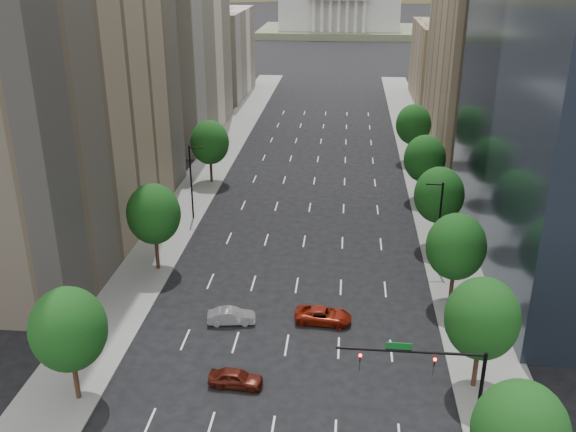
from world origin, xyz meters
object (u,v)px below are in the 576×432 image
(car_red_far, at_px, (323,315))
(car_maroon, at_px, (236,378))
(traffic_signal, at_px, (442,376))
(car_silver, at_px, (231,316))
(capitol, at_px, (340,11))

(car_red_far, bearing_deg, car_maroon, 150.81)
(traffic_signal, height_order, car_silver, traffic_signal)
(traffic_signal, distance_m, capitol, 219.99)
(car_maroon, xyz_separation_m, car_red_far, (5.95, 9.23, -0.01))
(traffic_signal, bearing_deg, car_red_far, 119.50)
(car_silver, bearing_deg, car_maroon, -175.70)
(car_maroon, bearing_deg, car_red_far, -29.52)
(traffic_signal, relative_size, car_silver, 2.25)
(traffic_signal, bearing_deg, car_silver, 140.36)
(traffic_signal, xyz_separation_m, car_red_far, (-7.76, 13.72, -4.51))
(car_maroon, bearing_deg, capitol, 2.44)
(car_maroon, distance_m, car_red_far, 10.98)
(car_maroon, xyz_separation_m, car_silver, (-1.80, 8.37, -0.01))
(capitol, xyz_separation_m, car_silver, (-4.99, -206.85, -7.91))
(car_silver, distance_m, car_red_far, 7.80)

